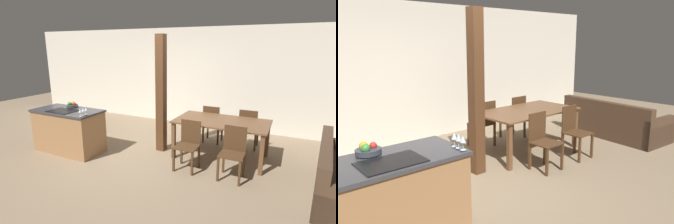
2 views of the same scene
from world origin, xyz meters
TOP-DOWN VIEW (x-y plane):
  - ground_plane at (0.00, 0.00)m, footprint 16.00×16.00m
  - wall_back at (0.00, 2.69)m, footprint 11.20×0.08m
  - kitchen_island at (-1.45, -0.40)m, footprint 1.47×0.73m
  - fruit_bowl at (-1.53, -0.18)m, footprint 0.24×0.24m
  - wine_glass_near at (-0.79, -0.70)m, footprint 0.06×0.06m
  - wine_glass_middle at (-0.79, -0.62)m, footprint 0.06×0.06m
  - wine_glass_far at (-0.79, -0.55)m, footprint 0.06×0.06m
  - dining_table at (1.54, 0.68)m, footprint 1.80×1.02m
  - dining_chair_near_left at (1.14, -0.06)m, footprint 0.40×0.40m
  - dining_chair_near_right at (1.95, -0.06)m, footprint 0.40×0.40m
  - dining_chair_far_left at (1.14, 1.42)m, footprint 0.40×0.40m
  - dining_chair_far_right at (1.95, 1.42)m, footprint 0.40×0.40m
  - timber_post at (0.29, 0.51)m, footprint 0.18×0.18m

SIDE VIEW (x-z plane):
  - ground_plane at x=0.00m, z-range 0.00..0.00m
  - kitchen_island at x=-1.45m, z-range 0.00..0.91m
  - dining_chair_near_left at x=1.14m, z-range 0.03..0.91m
  - dining_chair_near_right at x=1.95m, z-range 0.03..0.91m
  - dining_chair_far_left at x=1.14m, z-range 0.03..0.91m
  - dining_chair_far_right at x=1.95m, z-range 0.03..0.91m
  - dining_table at x=1.54m, z-range 0.29..1.06m
  - fruit_bowl at x=-1.53m, z-range 0.90..1.01m
  - wine_glass_near at x=-0.79m, z-range 0.95..1.10m
  - wine_glass_middle at x=-0.79m, z-range 0.95..1.10m
  - wine_glass_far at x=-0.79m, z-range 0.95..1.10m
  - timber_post at x=0.29m, z-range 0.00..2.43m
  - wall_back at x=0.00m, z-range 0.00..2.70m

